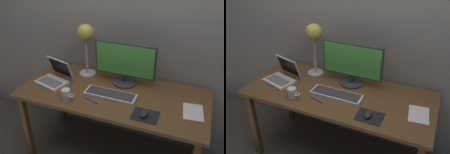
{
  "view_description": "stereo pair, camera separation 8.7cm",
  "coord_description": "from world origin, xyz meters",
  "views": [
    {
      "loc": [
        0.64,
        -1.66,
        1.9
      ],
      "look_at": [
        0.01,
        -0.05,
        0.92
      ],
      "focal_mm": 39.86,
      "sensor_mm": 36.0,
      "label": 1
    },
    {
      "loc": [
        0.72,
        -1.62,
        1.9
      ],
      "look_at": [
        0.01,
        -0.05,
        0.92
      ],
      "focal_mm": 39.86,
      "sensor_mm": 36.0,
      "label": 2
    }
  ],
  "objects": [
    {
      "name": "laptop",
      "position": [
        -0.56,
        -0.01,
        0.8
      ],
      "size": [
        0.32,
        0.31,
        0.2
      ],
      "color": "silver",
      "rests_on": "desk"
    },
    {
      "name": "mouse",
      "position": [
        0.33,
        -0.21,
        0.76
      ],
      "size": [
        0.06,
        0.1,
        0.03
      ],
      "primitive_type": "ellipsoid",
      "color": "#28282B",
      "rests_on": "mousepad"
    },
    {
      "name": "coffee_mug",
      "position": [
        -0.31,
        -0.23,
        0.79
      ],
      "size": [
        0.11,
        0.07,
        0.09
      ],
      "color": "white",
      "rests_on": "desk"
    },
    {
      "name": "desk",
      "position": [
        0.0,
        0.0,
        0.66
      ],
      "size": [
        1.6,
        0.7,
        0.74
      ],
      "color": "brown",
      "rests_on": "ground"
    },
    {
      "name": "keyboard_main",
      "position": [
        -0.0,
        -0.05,
        0.75
      ],
      "size": [
        0.44,
        0.14,
        0.03
      ],
      "color": "silver",
      "rests_on": "desk"
    },
    {
      "name": "mousepad",
      "position": [
        0.34,
        -0.21,
        0.74
      ],
      "size": [
        0.2,
        0.16,
        0.0
      ],
      "primitive_type": "cube",
      "color": "black",
      "rests_on": "desk"
    },
    {
      "name": "desk_lamp",
      "position": [
        -0.34,
        0.21,
        1.11
      ],
      "size": [
        0.15,
        0.15,
        0.49
      ],
      "color": "beige",
      "rests_on": "desk"
    },
    {
      "name": "ground_plane",
      "position": [
        0.0,
        0.0,
        0.0
      ],
      "size": [
        4.8,
        4.8,
        0.0
      ],
      "primitive_type": "plane",
      "color": "brown",
      "rests_on": "ground"
    },
    {
      "name": "monitor",
      "position": [
        0.04,
        0.18,
        0.95
      ],
      "size": [
        0.54,
        0.22,
        0.38
      ],
      "color": "#38383A",
      "rests_on": "desk"
    },
    {
      "name": "pen",
      "position": [
        -0.13,
        -0.18,
        0.74
      ],
      "size": [
        0.14,
        0.05,
        0.01
      ],
      "primitive_type": "cylinder",
      "rotation": [
        0.0,
        1.57,
        -0.32
      ],
      "color": "#2633A5",
      "rests_on": "desk"
    },
    {
      "name": "paper_sheet_near_mouse",
      "position": [
        0.67,
        -0.03,
        0.74
      ],
      "size": [
        0.17,
        0.23,
        0.0
      ],
      "primitive_type": "cube",
      "rotation": [
        0.0,
        0.0,
        0.12
      ],
      "color": "white",
      "rests_on": "desk"
    },
    {
      "name": "back_wall",
      "position": [
        0.0,
        0.4,
        1.3
      ],
      "size": [
        4.8,
        0.06,
        2.6
      ],
      "primitive_type": "cube",
      "color": "#9E998E",
      "rests_on": "ground"
    }
  ]
}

